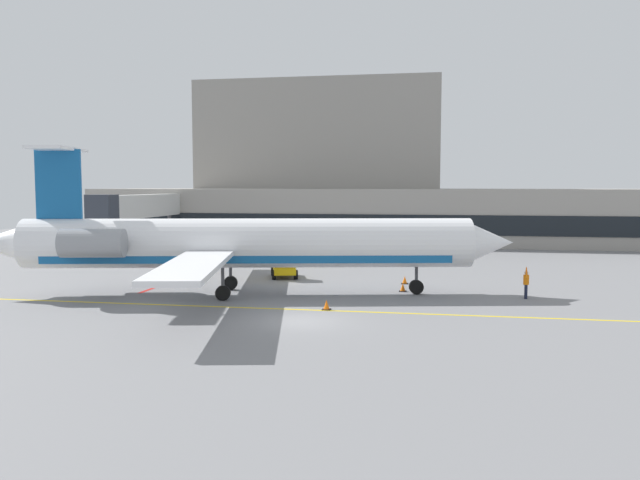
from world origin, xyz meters
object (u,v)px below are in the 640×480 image
pushback_tractor (284,266)px  marshaller (526,283)px  belt_loader (315,252)px  regional_jet (239,244)px  baggage_tug (393,249)px

pushback_tractor → marshaller: (16.41, -5.80, 0.08)m
pushback_tractor → marshaller: bearing=-19.5°
marshaller → belt_loader: bearing=136.7°
regional_jet → belt_loader: (1.59, 16.73, -2.21)m
baggage_tug → pushback_tractor: 15.50m
pushback_tractor → regional_jet: bearing=-98.0°
pushback_tractor → belt_loader: 9.17m
regional_jet → baggage_tug: size_ratio=8.55×
baggage_tug → belt_loader: (-6.51, -4.66, 0.06)m
marshaller → regional_jet: bearing=-174.2°
baggage_tug → marshaller: bearing=-64.4°
baggage_tug → marshaller: 21.74m
regional_jet → belt_loader: bearing=84.6°
regional_jet → pushback_tractor: regional_jet is taller
baggage_tug → marshaller: (9.38, -19.62, 0.01)m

